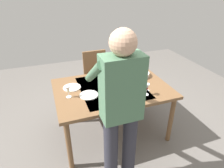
{
  "coord_description": "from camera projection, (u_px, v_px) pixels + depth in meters",
  "views": [
    {
      "loc": [
        0.76,
        2.11,
        2.0
      ],
      "look_at": [
        0.0,
        0.0,
        0.79
      ],
      "focal_mm": 31.46,
      "sensor_mm": 36.0,
      "label": 1
    }
  ],
  "objects": [
    {
      "name": "water_cup_near_left",
      "position": [
        121.0,
        69.0,
        2.97
      ],
      "size": [
        0.08,
        0.08,
        0.1
      ],
      "primitive_type": "cylinder",
      "color": "silver",
      "rests_on": "dining_table"
    },
    {
      "name": "dinner_plate_near",
      "position": [
        72.0,
        87.0,
        2.56
      ],
      "size": [
        0.23,
        0.23,
        0.01
      ],
      "primitive_type": "cylinder",
      "color": "silver",
      "rests_on": "dining_table"
    },
    {
      "name": "side_bowl_salad",
      "position": [
        118.0,
        78.0,
        2.73
      ],
      "size": [
        0.18,
        0.18,
        0.07
      ],
      "color": "silver",
      "rests_on": "dining_table"
    },
    {
      "name": "wine_bottle",
      "position": [
        110.0,
        83.0,
        2.45
      ],
      "size": [
        0.07,
        0.07,
        0.3
      ],
      "color": "black",
      "rests_on": "dining_table"
    },
    {
      "name": "table_knife",
      "position": [
        122.0,
        93.0,
        2.44
      ],
      "size": [
        0.07,
        0.2,
        0.0
      ],
      "primitive_type": "cube",
      "rotation": [
        0.0,
        0.0,
        0.28
      ],
      "color": "silver",
      "rests_on": "dining_table"
    },
    {
      "name": "dining_table",
      "position": [
        112.0,
        92.0,
        2.61
      ],
      "size": [
        1.48,
        1.02,
        0.74
      ],
      "color": "brown",
      "rests_on": "ground_plane"
    },
    {
      "name": "ground_plane",
      "position": [
        112.0,
        130.0,
        2.93
      ],
      "size": [
        6.0,
        6.0,
        0.0
      ],
      "primitive_type": "plane",
      "color": "#66605B"
    },
    {
      "name": "wine_glass_left",
      "position": [
        147.0,
        87.0,
        2.36
      ],
      "size": [
        0.07,
        0.07,
        0.15
      ],
      "color": "white",
      "rests_on": "dining_table"
    },
    {
      "name": "serving_bowl_pasta",
      "position": [
        139.0,
        74.0,
        2.87
      ],
      "size": [
        0.3,
        0.3,
        0.07
      ],
      "color": "silver",
      "rests_on": "dining_table"
    },
    {
      "name": "chair_near",
      "position": [
        96.0,
        74.0,
        3.42
      ],
      "size": [
        0.4,
        0.4,
        0.91
      ],
      "color": "#523019",
      "rests_on": "ground_plane"
    },
    {
      "name": "wine_glass_right",
      "position": [
        68.0,
        90.0,
        2.32
      ],
      "size": [
        0.07,
        0.07,
        0.15
      ],
      "color": "white",
      "rests_on": "dining_table"
    },
    {
      "name": "dinner_plate_far",
      "position": [
        89.0,
        95.0,
        2.4
      ],
      "size": [
        0.23,
        0.23,
        0.01
      ],
      "primitive_type": "cylinder",
      "color": "silver",
      "rests_on": "dining_table"
    },
    {
      "name": "person_server",
      "position": [
        120.0,
        109.0,
        1.77
      ],
      "size": [
        0.42,
        0.61,
        1.69
      ],
      "color": "#2D2D38",
      "rests_on": "ground_plane"
    },
    {
      "name": "water_cup_near_right",
      "position": [
        106.0,
        96.0,
        2.29
      ],
      "size": [
        0.08,
        0.08,
        0.09
      ],
      "primitive_type": "cylinder",
      "color": "silver",
      "rests_on": "dining_table"
    },
    {
      "name": "table_fork",
      "position": [
        145.0,
        88.0,
        2.56
      ],
      "size": [
        0.04,
        0.18,
        0.0
      ],
      "primitive_type": "cube",
      "rotation": [
        0.0,
        0.0,
        0.14
      ],
      "color": "silver",
      "rests_on": "dining_table"
    }
  ]
}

